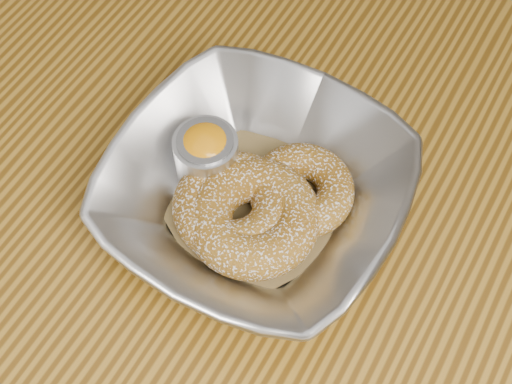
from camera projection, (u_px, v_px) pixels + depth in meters
The scene contains 8 objects.
ground_plane at pixel (248, 370), 1.29m from camera, with size 4.00×4.00×0.00m, color #565659.
table at pixel (242, 184), 0.73m from camera, with size 1.20×0.80×0.75m.
serving_bowl at pixel (256, 193), 0.57m from camera, with size 0.24×0.24×0.06m, color #B7B9BE.
parchment at pixel (256, 205), 0.59m from camera, with size 0.14×0.14×0.00m, color brown.
donut_back at pixel (301, 190), 0.58m from camera, with size 0.09×0.09×0.03m, color brown.
donut_front at pixel (234, 206), 0.57m from camera, with size 0.10×0.10×0.04m, color brown.
donut_extra at pixel (253, 217), 0.56m from camera, with size 0.11×0.11×0.04m, color brown.
ramekin at pixel (206, 155), 0.58m from camera, with size 0.05×0.05×0.06m.
Camera 1 is at (0.20, -0.32, 1.27)m, focal length 50.00 mm.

